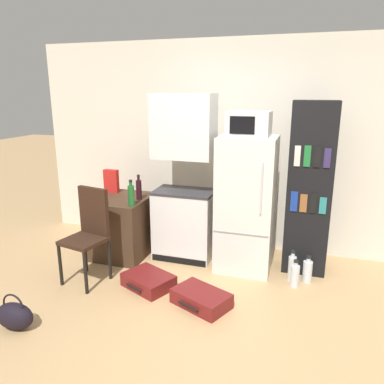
{
  "coord_description": "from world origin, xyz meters",
  "views": [
    {
      "loc": [
        0.66,
        -2.75,
        2.02
      ],
      "look_at": [
        -0.49,
        0.85,
        1.0
      ],
      "focal_mm": 35.0,
      "sensor_mm": 36.0,
      "label": 1
    }
  ],
  "objects_px": {
    "suitcase_large_flat": "(201,298)",
    "suitcase_small_flat": "(149,281)",
    "bottle_green_tall": "(131,195)",
    "water_bottle_middle": "(295,275)",
    "microwave": "(249,124)",
    "handbag": "(15,316)",
    "cereal_box": "(111,181)",
    "bottle_ketchup_red": "(103,199)",
    "chair": "(89,228)",
    "bookshelf": "(309,190)",
    "refrigerator": "(246,204)",
    "water_bottle_back": "(292,267)",
    "water_bottle_front": "(307,271)",
    "kitchen_hutch": "(184,184)",
    "side_table": "(122,226)",
    "bottle_wine_dark": "(139,189)"
  },
  "relations": [
    {
      "from": "suitcase_large_flat",
      "to": "suitcase_small_flat",
      "type": "relative_size",
      "value": 1.03
    },
    {
      "from": "bottle_green_tall",
      "to": "water_bottle_middle",
      "type": "bearing_deg",
      "value": 1.9
    },
    {
      "from": "microwave",
      "to": "handbag",
      "type": "relative_size",
      "value": 1.24
    },
    {
      "from": "cereal_box",
      "to": "handbag",
      "type": "xyz_separation_m",
      "value": [
        0.08,
        -1.9,
        -0.77
      ]
    },
    {
      "from": "microwave",
      "to": "suitcase_large_flat",
      "type": "height_order",
      "value": "microwave"
    },
    {
      "from": "microwave",
      "to": "bottle_ketchup_red",
      "type": "bearing_deg",
      "value": -165.26
    },
    {
      "from": "handbag",
      "to": "water_bottle_middle",
      "type": "distance_m",
      "value": 2.74
    },
    {
      "from": "chair",
      "to": "bottle_ketchup_red",
      "type": "bearing_deg",
      "value": 108.01
    },
    {
      "from": "bookshelf",
      "to": "suitcase_small_flat",
      "type": "height_order",
      "value": "bookshelf"
    },
    {
      "from": "refrigerator",
      "to": "water_bottle_back",
      "type": "bearing_deg",
      "value": -15.29
    },
    {
      "from": "water_bottle_middle",
      "to": "water_bottle_front",
      "type": "bearing_deg",
      "value": 49.08
    },
    {
      "from": "refrigerator",
      "to": "bookshelf",
      "type": "distance_m",
      "value": 0.71
    },
    {
      "from": "bookshelf",
      "to": "chair",
      "type": "relative_size",
      "value": 1.88
    },
    {
      "from": "refrigerator",
      "to": "suitcase_small_flat",
      "type": "bearing_deg",
      "value": -138.15
    },
    {
      "from": "microwave",
      "to": "cereal_box",
      "type": "distance_m",
      "value": 1.94
    },
    {
      "from": "kitchen_hutch",
      "to": "water_bottle_front",
      "type": "distance_m",
      "value": 1.7
    },
    {
      "from": "bookshelf",
      "to": "suitcase_large_flat",
      "type": "relative_size",
      "value": 3.07
    },
    {
      "from": "side_table",
      "to": "water_bottle_middle",
      "type": "relative_size",
      "value": 2.51
    },
    {
      "from": "side_table",
      "to": "microwave",
      "type": "relative_size",
      "value": 1.7
    },
    {
      "from": "cereal_box",
      "to": "suitcase_small_flat",
      "type": "distance_m",
      "value": 1.5
    },
    {
      "from": "refrigerator",
      "to": "water_bottle_front",
      "type": "bearing_deg",
      "value": -11.88
    },
    {
      "from": "handbag",
      "to": "cereal_box",
      "type": "bearing_deg",
      "value": 92.3
    },
    {
      "from": "bottle_wine_dark",
      "to": "cereal_box",
      "type": "distance_m",
      "value": 0.51
    },
    {
      "from": "side_table",
      "to": "chair",
      "type": "height_order",
      "value": "chair"
    },
    {
      "from": "bottle_ketchup_red",
      "to": "handbag",
      "type": "distance_m",
      "value": 1.54
    },
    {
      "from": "bottle_green_tall",
      "to": "water_bottle_front",
      "type": "relative_size",
      "value": 1.01
    },
    {
      "from": "bottle_green_tall",
      "to": "suitcase_small_flat",
      "type": "relative_size",
      "value": 0.5
    },
    {
      "from": "water_bottle_front",
      "to": "suitcase_small_flat",
      "type": "bearing_deg",
      "value": -158.37
    },
    {
      "from": "chair",
      "to": "water_bottle_middle",
      "type": "relative_size",
      "value": 3.38
    },
    {
      "from": "kitchen_hutch",
      "to": "refrigerator",
      "type": "distance_m",
      "value": 0.78
    },
    {
      "from": "water_bottle_middle",
      "to": "water_bottle_back",
      "type": "relative_size",
      "value": 0.88
    },
    {
      "from": "cereal_box",
      "to": "microwave",
      "type": "bearing_deg",
      "value": -3.26
    },
    {
      "from": "water_bottle_back",
      "to": "bottle_wine_dark",
      "type": "bearing_deg",
      "value": 177.96
    },
    {
      "from": "water_bottle_middle",
      "to": "suitcase_small_flat",
      "type": "bearing_deg",
      "value": -161.6
    },
    {
      "from": "refrigerator",
      "to": "bottle_ketchup_red",
      "type": "distance_m",
      "value": 1.65
    },
    {
      "from": "bottle_ketchup_red",
      "to": "water_bottle_middle",
      "type": "relative_size",
      "value": 0.5
    },
    {
      "from": "water_bottle_middle",
      "to": "bookshelf",
      "type": "bearing_deg",
      "value": 80.25
    },
    {
      "from": "water_bottle_back",
      "to": "refrigerator",
      "type": "bearing_deg",
      "value": 164.71
    },
    {
      "from": "microwave",
      "to": "suitcase_small_flat",
      "type": "distance_m",
      "value": 1.99
    },
    {
      "from": "refrigerator",
      "to": "suitcase_small_flat",
      "type": "distance_m",
      "value": 1.37
    },
    {
      "from": "bookshelf",
      "to": "bottle_green_tall",
      "type": "bearing_deg",
      "value": -165.67
    },
    {
      "from": "kitchen_hutch",
      "to": "water_bottle_back",
      "type": "relative_size",
      "value": 5.77
    },
    {
      "from": "bookshelf",
      "to": "water_bottle_front",
      "type": "xyz_separation_m",
      "value": [
        0.05,
        -0.29,
        -0.84
      ]
    },
    {
      "from": "kitchen_hutch",
      "to": "water_bottle_back",
      "type": "distance_m",
      "value": 1.56
    },
    {
      "from": "bookshelf",
      "to": "handbag",
      "type": "relative_size",
      "value": 5.35
    },
    {
      "from": "bottle_ketchup_red",
      "to": "refrigerator",
      "type": "bearing_deg",
      "value": 14.79
    },
    {
      "from": "suitcase_large_flat",
      "to": "bottle_wine_dark",
      "type": "bearing_deg",
      "value": 164.53
    },
    {
      "from": "bookshelf",
      "to": "cereal_box",
      "type": "distance_m",
      "value": 2.45
    },
    {
      "from": "refrigerator",
      "to": "cereal_box",
      "type": "distance_m",
      "value": 1.78
    },
    {
      "from": "handbag",
      "to": "suitcase_large_flat",
      "type": "bearing_deg",
      "value": 30.26
    }
  ]
}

